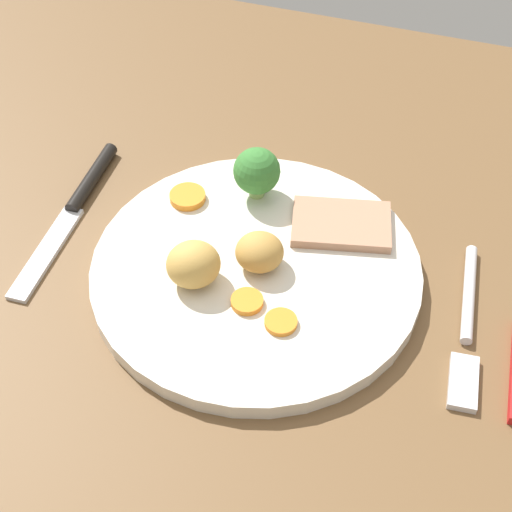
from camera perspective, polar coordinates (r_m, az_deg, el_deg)
The scene contains 11 objects.
dining_table at distance 60.46cm, azimuth 2.63°, elevation -4.72°, with size 120.00×84.00×3.60cm, color brown.
dinner_plate at distance 60.34cm, azimuth -0.00°, elevation -1.10°, with size 25.80×25.80×1.40cm, color silver.
meat_slice_main at distance 62.73cm, azimuth 6.33°, elevation 2.36°, with size 7.94×5.29×0.80cm, color tan.
roast_potato_left at distance 57.62cm, azimuth -4.65°, elevation -0.62°, with size 4.11×3.82×3.57cm, color tan.
roast_potato_right at distance 58.72cm, azimuth 0.26°, elevation 0.30°, with size 3.74×3.56×2.95cm, color #BC8C42.
carrot_coin_front at distance 57.08cm, azimuth -0.67°, elevation -3.38°, with size 2.44×2.44×0.50cm, color orange.
carrot_coin_back at distance 55.95cm, azimuth 1.79°, elevation -4.89°, with size 2.42×2.42×0.44cm, color orange.
carrot_coin_side at distance 65.09cm, azimuth -5.09°, elevation 4.39°, with size 3.03×3.03×0.62cm, color orange.
broccoli_floret at distance 63.82cm, azimuth 0.06°, elevation 6.27°, with size 3.93×3.93×4.57cm.
fork at distance 59.23cm, azimuth 15.33°, elevation -5.14°, with size 2.80×15.32×0.90cm.
knife at distance 67.81cm, azimuth -13.17°, elevation 3.78°, with size 2.17×18.54×1.20cm.
Camera 1 is at (-9.13, 36.28, 49.30)cm, focal length 54.06 mm.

